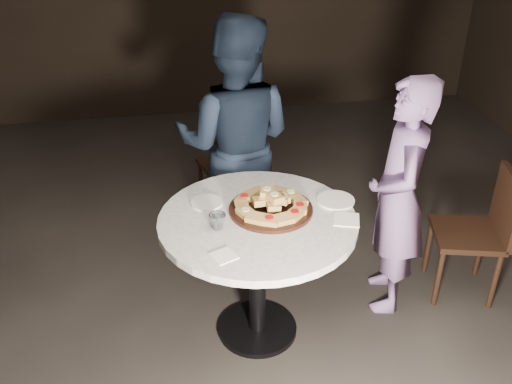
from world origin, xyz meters
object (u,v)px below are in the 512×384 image
at_px(serving_board, 271,209).
at_px(water_glass, 217,221).
at_px(focaccia_pile, 271,202).
at_px(chair_right, 483,226).
at_px(table, 258,241).
at_px(chair_far, 230,162).
at_px(diner_navy, 235,143).
at_px(diner_teal, 398,198).

bearing_deg(serving_board, water_glass, -159.18).
bearing_deg(focaccia_pile, chair_right, 3.18).
height_order(table, focaccia_pile, focaccia_pile).
bearing_deg(table, chair_far, 88.85).
xyz_separation_m(chair_right, diner_navy, (-1.43, 0.71, 0.35)).
bearing_deg(chair_right, chair_far, -115.70).
height_order(table, diner_navy, diner_navy).
distance_m(chair_far, diner_navy, 0.61).
height_order(chair_far, chair_right, chair_right).
height_order(chair_right, diner_navy, diner_navy).
height_order(table, diner_teal, diner_teal).
bearing_deg(water_glass, table, 14.47).
xyz_separation_m(focaccia_pile, diner_teal, (0.77, 0.10, -0.11)).
distance_m(serving_board, chair_right, 1.39).
relative_size(diner_navy, diner_teal, 1.14).
bearing_deg(table, chair_right, 5.31).
bearing_deg(chair_far, water_glass, 65.01).
xyz_separation_m(table, diner_teal, (0.86, 0.16, 0.09)).
bearing_deg(serving_board, diner_navy, 95.58).
relative_size(serving_board, water_glass, 5.14).
bearing_deg(table, diner_navy, 89.64).
bearing_deg(chair_far, chair_right, 124.75).
relative_size(water_glass, diner_navy, 0.05).
bearing_deg(focaccia_pile, diner_teal, 7.19).
height_order(chair_far, diner_teal, diner_teal).
height_order(focaccia_pile, diner_navy, diner_navy).
relative_size(table, diner_navy, 0.74).
bearing_deg(chair_far, diner_teal, 110.38).
bearing_deg(water_glass, serving_board, 20.82).
distance_m(water_glass, chair_far, 1.45).
relative_size(table, serving_board, 2.73).
distance_m(serving_board, chair_far, 1.32).
bearing_deg(chair_right, diner_navy, -101.97).
xyz_separation_m(diner_navy, diner_teal, (0.85, -0.69, -0.10)).
bearing_deg(diner_teal, table, -65.30).
xyz_separation_m(focaccia_pile, diner_navy, (-0.08, 0.79, -0.01)).
height_order(water_glass, diner_teal, diner_teal).
xyz_separation_m(chair_far, chair_right, (1.40, -1.19, 0.03)).
bearing_deg(diner_teal, chair_far, -130.32).
bearing_deg(diner_teal, chair_right, 102.18).
bearing_deg(diner_navy, chair_far, -75.36).
xyz_separation_m(table, diner_navy, (0.01, 0.85, 0.19)).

